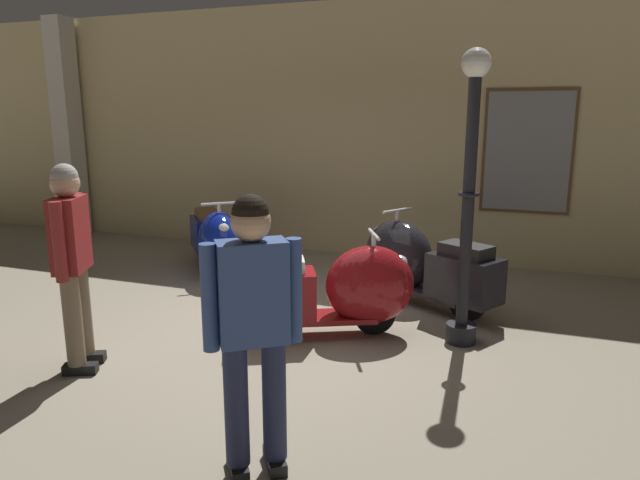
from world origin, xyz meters
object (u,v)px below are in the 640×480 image
object	(u,v)px
visitor_0	(72,253)
scooter_0	(216,240)
scooter_1	(342,289)
visitor_1	(253,319)
lamppost	(469,198)
scooter_2	(417,263)

from	to	relation	value
visitor_0	scooter_0	bearing A→B (deg)	73.21
scooter_1	visitor_1	bearing A→B (deg)	-110.95
scooter_1	visitor_0	distance (m)	2.42
scooter_0	visitor_0	world-z (taller)	visitor_0
scooter_0	visitor_0	size ratio (longest dim) A/B	0.90
scooter_1	scooter_0	bearing A→B (deg)	120.50
scooter_0	lamppost	size ratio (longest dim) A/B	0.59
scooter_1	lamppost	distance (m)	1.45
visitor_1	scooter_0	bearing A→B (deg)	-3.21
scooter_1	visitor_1	xyz separation A→B (m)	(0.20, -2.25, 0.52)
lamppost	visitor_1	world-z (taller)	lamppost
scooter_0	scooter_2	distance (m)	2.79
scooter_0	visitor_0	distance (m)	3.04
lamppost	visitor_1	xyz separation A→B (m)	(-0.91, -2.47, -0.40)
scooter_1	lamppost	bearing A→B (deg)	-15.23
scooter_0	lamppost	world-z (taller)	lamppost
scooter_0	scooter_2	world-z (taller)	scooter_2
scooter_1	scooter_2	world-z (taller)	scooter_2
visitor_0	scooter_1	bearing A→B (deg)	13.70
scooter_1	lamppost	xyz separation A→B (m)	(1.11, 0.21, 0.91)
scooter_1	scooter_2	xyz separation A→B (m)	(0.50, 1.16, 0.02)
scooter_0	lamppost	bearing A→B (deg)	28.20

